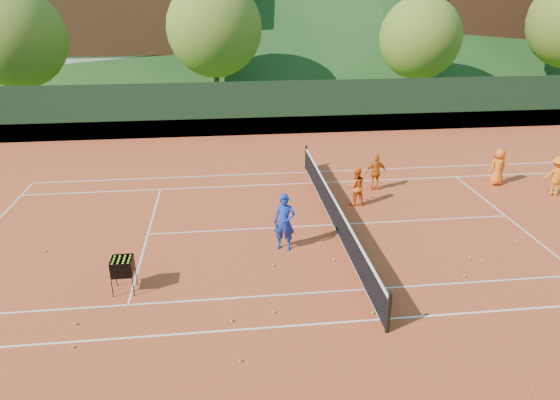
{
  "coord_description": "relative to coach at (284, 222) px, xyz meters",
  "views": [
    {
      "loc": [
        -3.7,
        -15.46,
        7.67
      ],
      "look_at": [
        -1.9,
        0.0,
        1.06
      ],
      "focal_mm": 32.0,
      "sensor_mm": 36.0,
      "label": 1
    }
  ],
  "objects": [
    {
      "name": "tree_a",
      "position": [
        -14.06,
        19.52,
        3.92
      ],
      "size": [
        6.0,
        6.0,
        7.88
      ],
      "color": "#42281A",
      "rests_on": "ground"
    },
    {
      "name": "chalet_mid",
      "position": [
        7.94,
        35.52,
        4.04
      ],
      "size": [
        12.65,
        8.82,
        11.45
      ],
      "color": "beige",
      "rests_on": "ground"
    },
    {
      "name": "tennis_ball_6",
      "position": [
        -1.62,
        -5.11,
        -0.89
      ],
      "size": [
        0.07,
        0.07,
        0.07
      ],
      "primitive_type": "sphere",
      "color": "#BBD723",
      "rests_on": "clay_court"
    },
    {
      "name": "tennis_ball_22",
      "position": [
        1.81,
        -3.72,
        -0.89
      ],
      "size": [
        0.07,
        0.07,
        0.07
      ],
      "primitive_type": "sphere",
      "color": "#BBD723",
      "rests_on": "clay_court"
    },
    {
      "name": "student_b",
      "position": [
        4.33,
        4.59,
        -0.17
      ],
      "size": [
        0.89,
        0.38,
        1.51
      ],
      "primitive_type": "imported",
      "rotation": [
        0.0,
        0.0,
        3.15
      ],
      "color": "orange",
      "rests_on": "clay_court"
    },
    {
      "name": "tennis_ball_20",
      "position": [
        -5.44,
        -4.2,
        -0.89
      ],
      "size": [
        0.07,
        0.07,
        0.07
      ],
      "primitive_type": "sphere",
      "color": "#BBD723",
      "rests_on": "clay_court"
    },
    {
      "name": "student_c",
      "position": [
        9.57,
        4.57,
        -0.14
      ],
      "size": [
        0.86,
        0.66,
        1.57
      ],
      "primitive_type": "imported",
      "rotation": [
        0.0,
        0.0,
        3.36
      ],
      "color": "orange",
      "rests_on": "clay_court"
    },
    {
      "name": "tennis_ball_15",
      "position": [
        1.42,
        -0.95,
        -0.89
      ],
      "size": [
        0.07,
        0.07,
        0.07
      ],
      "primitive_type": "sphere",
      "color": "#BBD723",
      "rests_on": "clay_court"
    },
    {
      "name": "ball_hopper",
      "position": [
        -4.63,
        -1.9,
        -0.18
      ],
      "size": [
        0.57,
        0.57,
        1.0
      ],
      "color": "black",
      "rests_on": "clay_court"
    },
    {
      "name": "clay_court",
      "position": [
        1.94,
        1.52,
        -0.94
      ],
      "size": [
        40.0,
        24.0,
        0.02
      ],
      "primitive_type": "cube",
      "color": "#BD431E",
      "rests_on": "ground"
    },
    {
      "name": "student_d",
      "position": [
        11.26,
        3.2,
        -0.12
      ],
      "size": [
        1.17,
        0.87,
        1.62
      ],
      "primitive_type": "imported",
      "rotation": [
        0.0,
        0.0,
        2.86
      ],
      "color": "orange",
      "rests_on": "clay_court"
    },
    {
      "name": "chalet_right",
      "position": [
        21.94,
        31.52,
        4.31
      ],
      "size": [
        11.5,
        8.82,
        11.91
      ],
      "color": "beige",
      "rests_on": "ground"
    },
    {
      "name": "tennis_ball_17",
      "position": [
        5.61,
        -1.29,
        -0.89
      ],
      "size": [
        0.07,
        0.07,
        0.07
      ],
      "primitive_type": "sphere",
      "color": "#BBD723",
      "rests_on": "clay_court"
    },
    {
      "name": "tennis_ball_14",
      "position": [
        7.61,
        -0.47,
        -0.89
      ],
      "size": [
        0.07,
        0.07,
        0.07
      ],
      "primitive_type": "sphere",
      "color": "#BBD723",
      "rests_on": "clay_court"
    },
    {
      "name": "tennis_ball_16",
      "position": [
        -1.77,
        -3.64,
        -0.89
      ],
      "size": [
        0.07,
        0.07,
        0.07
      ],
      "primitive_type": "sphere",
      "color": "#BBD723",
      "rests_on": "clay_court"
    },
    {
      "name": "perimeter_fence",
      "position": [
        1.94,
        1.52,
        0.32
      ],
      "size": [
        40.4,
        24.24,
        3.0
      ],
      "color": "black",
      "rests_on": "clay_court"
    },
    {
      "name": "tennis_ball_3",
      "position": [
        -5.6,
        -3.31,
        -0.89
      ],
      "size": [
        0.07,
        0.07,
        0.07
      ],
      "primitive_type": "sphere",
      "color": "#BBD723",
      "rests_on": "clay_court"
    },
    {
      "name": "tree_b",
      "position": [
        -2.06,
        21.52,
        4.25
      ],
      "size": [
        6.4,
        6.4,
        8.4
      ],
      "color": "#432B1A",
      "rests_on": "ground"
    },
    {
      "name": "coach",
      "position": [
        0.0,
        0.0,
        0.0
      ],
      "size": [
        0.77,
        0.62,
        1.85
      ],
      "primitive_type": "imported",
      "rotation": [
        0.0,
        0.0,
        -0.3
      ],
      "color": "#182F9E",
      "rests_on": "clay_court"
    },
    {
      "name": "tennis_ball_5",
      "position": [
        1.07,
        0.6,
        -0.89
      ],
      "size": [
        0.07,
        0.07,
        0.07
      ],
      "primitive_type": "sphere",
      "color": "#BBD723",
      "rests_on": "clay_court"
    },
    {
      "name": "tennis_ball_12",
      "position": [
        5.87,
        -1.56,
        -0.89
      ],
      "size": [
        0.07,
        0.07,
        0.07
      ],
      "primitive_type": "sphere",
      "color": "#BBD723",
      "rests_on": "clay_court"
    },
    {
      "name": "tennis_ball_2",
      "position": [
        4.93,
        -2.32,
        -0.89
      ],
      "size": [
        0.07,
        0.07,
        0.07
      ],
      "primitive_type": "sphere",
      "color": "#BBD723",
      "rests_on": "clay_court"
    },
    {
      "name": "tennis_ball_4",
      "position": [
        -7.52,
        0.64,
        -0.89
      ],
      "size": [
        0.07,
        0.07,
        0.07
      ],
      "primitive_type": "sphere",
      "color": "#BBD723",
      "rests_on": "clay_court"
    },
    {
      "name": "tennis_ball_9",
      "position": [
        -0.69,
        -3.41,
        -0.89
      ],
      "size": [
        0.07,
        0.07,
        0.07
      ],
      "primitive_type": "sphere",
      "color": "#BBD723",
      "rests_on": "clay_court"
    },
    {
      "name": "chalet_left",
      "position": [
        -8.06,
        31.52,
        4.7
      ],
      "size": [
        13.8,
        9.93,
        12.92
      ],
      "color": "beige",
      "rests_on": "ground"
    },
    {
      "name": "student_a",
      "position": [
        3.12,
        3.16,
        -0.18
      ],
      "size": [
        0.76,
        0.61,
        1.5
      ],
      "primitive_type": "imported",
      "rotation": [
        0.0,
        0.0,
        3.2
      ],
      "color": "orange",
      "rests_on": "clay_court"
    },
    {
      "name": "ground",
      "position": [
        1.94,
        1.52,
        -0.95
      ],
      "size": [
        400.0,
        400.0,
        0.0
      ],
      "primitive_type": "plane",
      "color": "#32571B",
      "rests_on": "ground"
    },
    {
      "name": "court_lines",
      "position": [
        1.94,
        1.52,
        -0.92
      ],
      "size": [
        23.83,
        11.03,
        0.0
      ],
      "color": "white",
      "rests_on": "clay_court"
    },
    {
      "name": "tennis_ball_7",
      "position": [
        -0.47,
        -1.07,
        -0.89
      ],
      "size": [
        0.07,
        0.07,
        0.07
      ],
      "primitive_type": "sphere",
      "color": "#BBD723",
      "rests_on": "clay_court"
    },
    {
      "name": "tree_c",
      "position": [
        11.94,
        20.52,
        3.6
      ],
      "size": [
        5.6,
        5.6,
        7.35
      ],
      "color": "#3E2718",
      "rests_on": "ground"
    },
    {
      "name": "tennis_net",
      "position": [
        1.94,
        1.52,
        -0.43
      ],
      "size": [
        0.1,
        12.07,
        1.1
      ],
      "color": "black",
      "rests_on": "clay_court"
    }
  ]
}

